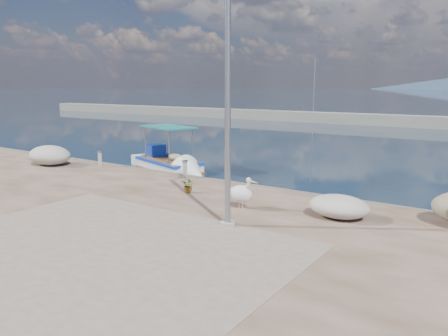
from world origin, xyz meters
TOP-DOWN VIEW (x-y plane):
  - ground at (0.00, 0.00)m, footprint 1400.00×1400.00m
  - quay_patch at (1.00, -3.00)m, footprint 9.00×7.00m
  - breakwater at (-0.00, 40.00)m, footprint 120.00×2.20m
  - boat_left at (-6.10, 7.53)m, footprint 5.74×3.36m
  - pelican at (1.91, 1.98)m, footprint 1.04×0.49m
  - lamp_post at (2.51, 0.36)m, footprint 0.44×0.96m
  - bollard_near at (-2.54, 4.60)m, footprint 0.24×0.24m
  - bollard_far at (-7.46, 4.25)m, footprint 0.25×0.25m
  - potted_plant at (-0.73, 2.62)m, footprint 0.50×0.44m
  - net_pile_a at (-9.85, 3.19)m, footprint 2.30×1.67m
  - net_pile_d at (4.76, 2.78)m, footprint 1.77×1.33m

SIDE VIEW (x-z plane):
  - ground at x=0.00m, z-range 0.00..0.00m
  - boat_left at x=-6.10m, z-range -1.11..1.52m
  - quay_patch at x=1.00m, z-range 0.50..0.51m
  - breakwater at x=0.00m, z-range -3.15..4.35m
  - potted_plant at x=-0.73m, z-range 0.50..1.05m
  - net_pile_d at x=4.76m, z-range 0.50..1.16m
  - bollard_near at x=-2.54m, z-range 0.53..1.26m
  - bollard_far at x=-7.46m, z-range 0.53..1.28m
  - net_pile_a at x=-9.85m, z-range 0.50..1.44m
  - pelican at x=1.91m, z-range 0.47..1.49m
  - lamp_post at x=2.51m, z-range 0.30..7.30m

